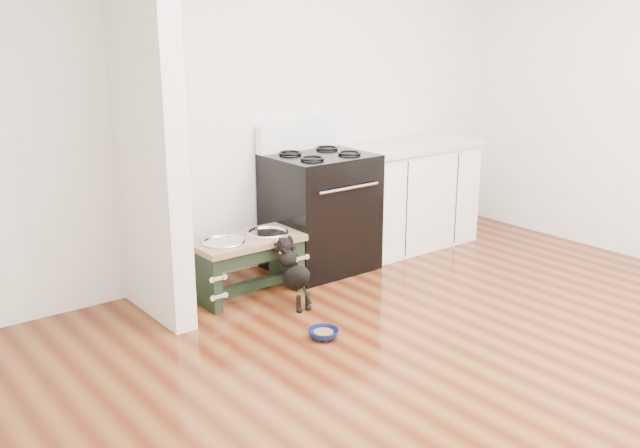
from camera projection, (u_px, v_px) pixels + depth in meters
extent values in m
plane|color=#451B0C|center=(522.00, 379.00, 3.95)|extent=(5.00, 5.00, 0.00)
plane|color=silver|center=(267.00, 97.00, 5.47)|extent=(5.00, 0.00, 5.00)
plane|color=silver|center=(32.00, 220.00, 2.10)|extent=(0.00, 5.00, 5.00)
cube|color=silver|center=(146.00, 114.00, 4.48)|extent=(0.15, 0.80, 2.70)
cube|color=black|center=(320.00, 212.00, 5.60)|extent=(0.76, 0.65, 0.92)
cube|color=black|center=(345.00, 228.00, 5.38)|extent=(0.58, 0.02, 0.50)
cylinder|color=silver|center=(349.00, 188.00, 5.27)|extent=(0.56, 0.02, 0.02)
cube|color=white|center=(299.00, 136.00, 5.66)|extent=(0.76, 0.08, 0.22)
torus|color=black|center=(312.00, 158.00, 5.26)|extent=(0.18, 0.18, 0.02)
torus|color=black|center=(349.00, 153.00, 5.47)|extent=(0.18, 0.18, 0.02)
torus|color=black|center=(290.00, 153.00, 5.47)|extent=(0.18, 0.18, 0.02)
torus|color=black|center=(327.00, 148.00, 5.69)|extent=(0.18, 0.18, 0.02)
cube|color=white|center=(407.00, 197.00, 6.21)|extent=(1.20, 0.60, 0.86)
cube|color=beige|center=(409.00, 145.00, 6.08)|extent=(1.24, 0.64, 0.05)
cube|color=black|center=(427.00, 246.00, 6.12)|extent=(1.20, 0.06, 0.10)
cube|color=black|center=(205.00, 280.00, 4.91)|extent=(0.06, 0.38, 0.39)
cube|color=black|center=(286.00, 260.00, 5.32)|extent=(0.06, 0.38, 0.39)
cube|color=black|center=(260.00, 256.00, 4.94)|extent=(0.63, 0.03, 0.10)
cube|color=black|center=(248.00, 286.00, 5.15)|extent=(0.63, 0.06, 0.06)
cube|color=brown|center=(246.00, 241.00, 5.05)|extent=(0.79, 0.42, 0.04)
cylinder|color=silver|center=(224.00, 245.00, 4.94)|extent=(0.27, 0.27, 0.05)
cylinder|color=silver|center=(268.00, 236.00, 5.16)|extent=(0.27, 0.27, 0.05)
torus|color=silver|center=(224.00, 242.00, 4.94)|extent=(0.31, 0.31, 0.02)
torus|color=silver|center=(268.00, 232.00, 5.15)|extent=(0.31, 0.31, 0.02)
cylinder|color=black|center=(299.00, 304.00, 4.84)|extent=(0.03, 0.03, 0.12)
cylinder|color=black|center=(308.00, 301.00, 4.89)|extent=(0.03, 0.03, 0.12)
sphere|color=black|center=(300.00, 311.00, 4.85)|extent=(0.04, 0.04, 0.04)
sphere|color=black|center=(309.00, 308.00, 4.89)|extent=(0.04, 0.04, 0.04)
ellipsoid|color=black|center=(296.00, 278.00, 4.88)|extent=(0.14, 0.32, 0.28)
sphere|color=black|center=(288.00, 259.00, 4.92)|extent=(0.13, 0.13, 0.13)
sphere|color=black|center=(284.00, 245.00, 4.93)|extent=(0.11, 0.11, 0.11)
sphere|color=black|center=(274.00, 244.00, 4.96)|extent=(0.04, 0.04, 0.04)
sphere|color=black|center=(282.00, 242.00, 5.01)|extent=(0.04, 0.04, 0.04)
cylinder|color=black|center=(307.00, 296.00, 4.81)|extent=(0.02, 0.09, 0.10)
torus|color=#DE4182|center=(286.00, 252.00, 4.93)|extent=(0.11, 0.07, 0.10)
imported|color=#0B184F|center=(323.00, 334.00, 4.45)|extent=(0.24, 0.24, 0.06)
cylinder|color=brown|center=(323.00, 333.00, 4.44)|extent=(0.12, 0.12, 0.02)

